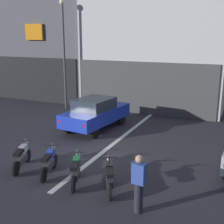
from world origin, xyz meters
TOP-DOWN VIEW (x-y plane):
  - ground_plane at (0.00, 0.00)m, footprint 120.00×120.00m
  - lane_centre_line at (0.00, 6.00)m, footprint 0.20×18.00m
  - car_blue_crossing_near at (-1.75, 3.38)m, footprint 2.19×4.26m
  - street_lamp at (-5.70, 6.62)m, footprint 0.36×0.36m
  - motorcycle_silver_row_leftmost at (-1.96, -1.94)m, footprint 0.71×1.59m
  - motorcycle_blue_row_left_mid at (-0.78, -1.92)m, footprint 0.66×1.61m
  - motorcycle_green_row_centre at (0.40, -2.08)m, footprint 0.76×1.56m
  - motorcycle_black_row_right_mid at (1.58, -2.02)m, footprint 0.83×1.51m
  - person_by_motorcycles at (2.81, -2.78)m, footprint 0.38×0.26m

SIDE VIEW (x-z plane):
  - ground_plane at x=0.00m, z-range 0.00..0.00m
  - lane_centre_line at x=0.00m, z-range 0.00..0.01m
  - motorcycle_silver_row_leftmost at x=-1.96m, z-range -0.03..0.95m
  - motorcycle_blue_row_left_mid at x=-0.78m, z-range -0.03..0.95m
  - motorcycle_green_row_centre at x=0.40m, z-range -0.03..0.95m
  - motorcycle_black_row_right_mid at x=1.58m, z-range -0.03..0.95m
  - person_by_motorcycles at x=2.81m, z-range 0.02..1.69m
  - car_blue_crossing_near at x=-1.75m, z-range 0.07..1.71m
  - street_lamp at x=-5.70m, z-range 0.74..7.65m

